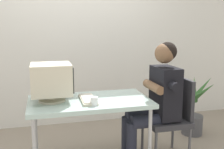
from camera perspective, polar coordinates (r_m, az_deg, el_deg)
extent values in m
cube|color=silver|center=(4.13, -4.10, 10.59)|extent=(8.00, 0.10, 3.00)
cylinder|color=#B7B7BC|center=(2.83, 7.90, -13.54)|extent=(0.04, 0.04, 0.69)
cylinder|color=#B7B7BC|center=(3.17, -15.61, -11.14)|extent=(0.04, 0.04, 0.69)
cylinder|color=#B7B7BC|center=(3.32, 4.10, -9.73)|extent=(0.04, 0.04, 0.69)
cube|color=silver|center=(2.81, -4.70, -5.67)|extent=(1.23, 0.69, 0.04)
cylinder|color=beige|center=(2.81, -12.39, -5.25)|extent=(0.27, 0.27, 0.02)
cylinder|color=beige|center=(2.80, -12.42, -4.51)|extent=(0.06, 0.06, 0.06)
cube|color=beige|center=(2.76, -12.56, -0.91)|extent=(0.39, 0.37, 0.30)
cube|color=black|center=(2.77, -8.44, -0.72)|extent=(0.01, 0.32, 0.25)
cube|color=beige|center=(2.77, -5.05, -5.23)|extent=(0.15, 0.41, 0.02)
cube|color=beige|center=(2.76, -5.06, -4.91)|extent=(0.13, 0.36, 0.01)
cylinder|color=#4C4C51|center=(3.14, 15.87, -14.13)|extent=(0.03, 0.03, 0.40)
cylinder|color=#4C4C51|center=(3.30, 6.37, -12.52)|extent=(0.03, 0.03, 0.40)
cylinder|color=#4C4C51|center=(3.45, 12.55, -11.67)|extent=(0.03, 0.03, 0.40)
cube|color=#2D2D33|center=(3.13, 11.13, -9.46)|extent=(0.45, 0.45, 0.06)
cube|color=#2D2D33|center=(3.15, 14.67, -4.71)|extent=(0.04, 0.41, 0.44)
cube|color=black|center=(3.02, 11.00, -3.66)|extent=(0.22, 0.39, 0.55)
sphere|color=brown|center=(2.94, 10.94, 4.35)|extent=(0.21, 0.21, 0.21)
sphere|color=black|center=(2.95, 11.48, 4.74)|extent=(0.20, 0.20, 0.20)
cylinder|color=#262838|center=(2.95, 7.95, -9.59)|extent=(0.41, 0.14, 0.14)
cylinder|color=#262838|center=(3.10, 6.68, -8.51)|extent=(0.41, 0.14, 0.14)
cylinder|color=#262838|center=(2.97, 4.09, -14.37)|extent=(0.11, 0.11, 0.48)
cylinder|color=#262838|center=(3.13, 3.01, -13.05)|extent=(0.11, 0.11, 0.48)
cylinder|color=black|center=(2.79, 12.68, -2.37)|extent=(0.09, 0.14, 0.09)
cylinder|color=black|center=(3.19, 9.04, -0.67)|extent=(0.09, 0.14, 0.09)
cylinder|color=brown|center=(2.95, 8.59, -2.55)|extent=(0.09, 0.39, 0.09)
cylinder|color=#4C4C51|center=(3.96, 16.36, -9.99)|extent=(0.28, 0.28, 0.26)
cylinder|color=brown|center=(3.89, 16.55, -6.49)|extent=(0.04, 0.04, 0.24)
cone|color=#386B33|center=(3.88, 18.17, -2.88)|extent=(0.34, 0.08, 0.36)
cone|color=#386B33|center=(3.95, 16.82, -2.83)|extent=(0.24, 0.34, 0.36)
cone|color=#386B33|center=(3.92, 15.46, -2.86)|extent=(0.14, 0.37, 0.34)
cone|color=#386B33|center=(3.81, 15.06, -2.97)|extent=(0.33, 0.20, 0.38)
cone|color=#386B33|center=(3.71, 15.52, -4.21)|extent=(0.38, 0.29, 0.28)
cone|color=#386B33|center=(3.71, 17.72, -4.06)|extent=(0.10, 0.40, 0.29)
cone|color=#386B33|center=(3.77, 18.40, -3.53)|extent=(0.22, 0.35, 0.36)
cylinder|color=white|center=(2.60, -3.73, -5.59)|extent=(0.07, 0.07, 0.08)
torus|color=white|center=(2.63, -3.90, -5.36)|extent=(0.06, 0.01, 0.06)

